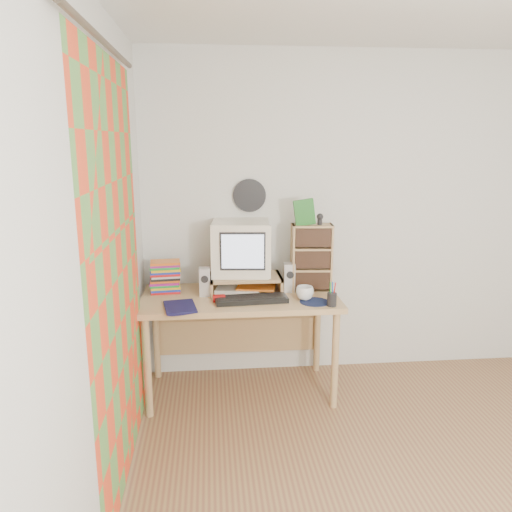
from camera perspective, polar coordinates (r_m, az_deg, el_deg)
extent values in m
plane|color=silver|center=(4.03, 12.58, 4.38)|extent=(3.50, 0.00, 3.50)
plane|color=silver|center=(2.19, -18.85, -3.33)|extent=(0.00, 3.50, 3.50)
plane|color=#EC4321|center=(2.66, -15.52, -2.47)|extent=(0.00, 2.20, 2.20)
cylinder|color=black|center=(3.80, -0.75, 6.93)|extent=(0.25, 0.02, 0.25)
cube|color=tan|center=(3.60, -1.86, -4.85)|extent=(1.40, 0.70, 0.04)
cube|color=tan|center=(4.03, -2.12, -8.20)|extent=(1.33, 0.02, 0.41)
cylinder|color=tan|center=(3.49, -12.30, -12.38)|extent=(0.05, 0.05, 0.71)
cylinder|color=tan|center=(3.57, 9.02, -11.68)|extent=(0.05, 0.05, 0.71)
cylinder|color=tan|center=(4.02, -11.33, -8.83)|extent=(0.05, 0.05, 0.71)
cylinder|color=tan|center=(4.08, 7.02, -8.31)|extent=(0.05, 0.05, 0.71)
cube|color=tan|center=(3.67, -5.09, -3.25)|extent=(0.02, 0.30, 0.12)
cube|color=tan|center=(3.70, 2.68, -3.06)|extent=(0.02, 0.30, 0.12)
cube|color=tan|center=(3.66, -1.19, -2.41)|extent=(0.52, 0.30, 0.02)
cube|color=white|center=(3.66, -1.70, 0.89)|extent=(0.45, 0.45, 0.39)
cube|color=silver|center=(3.58, -5.88, -2.95)|extent=(0.08, 0.08, 0.21)
cube|color=silver|center=(3.67, 3.81, -2.47)|extent=(0.08, 0.08, 0.21)
cube|color=black|center=(3.46, -0.53, -4.97)|extent=(0.51, 0.20, 0.03)
cube|color=tan|center=(3.70, 6.38, -0.16)|extent=(0.31, 0.18, 0.49)
imported|color=white|center=(3.51, 5.59, -4.25)|extent=(0.15, 0.15, 0.10)
imported|color=#11103D|center=(3.34, -10.39, -5.70)|extent=(0.27, 0.22, 0.05)
cylinder|color=#0F1A33|center=(3.47, 6.72, -5.24)|extent=(0.22, 0.22, 0.00)
cube|color=#B31313|center=(3.47, -4.25, -4.86)|extent=(0.09, 0.06, 0.04)
cube|color=#1B601C|center=(3.60, 5.55, 4.99)|extent=(0.15, 0.04, 0.19)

